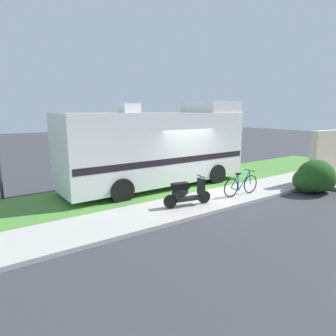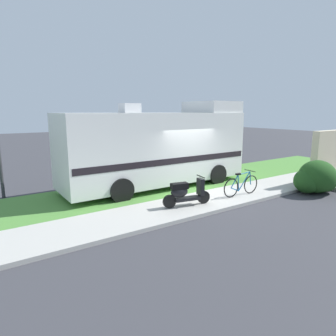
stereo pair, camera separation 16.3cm
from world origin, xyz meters
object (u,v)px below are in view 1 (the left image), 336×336
motorhome_rv (158,147)px  bottle_green (304,178)px  scooter (186,193)px  pickup_truck_near (183,148)px  bicycle (241,185)px

motorhome_rv → bottle_green: 6.87m
motorhome_rv → scooter: size_ratio=4.70×
motorhome_rv → pickup_truck_near: motorhome_rv is taller
pickup_truck_near → bicycle: bearing=-112.2°
bicycle → pickup_truck_near: bearing=67.8°
bottle_green → bicycle: bearing=179.5°
motorhome_rv → scooter: motorhome_rv is taller
scooter → bicycle: bearing=-4.4°
pickup_truck_near → bottle_green: 7.46m
motorhome_rv → bicycle: size_ratio=4.61×
bottle_green → scooter: bearing=178.0°
scooter → pickup_truck_near: size_ratio=0.29×
motorhome_rv → bottle_green: size_ratio=34.89×
pickup_truck_near → bottle_green: pickup_truck_near is taller
pickup_truck_near → bottle_green: (1.29, -7.31, -0.74)m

